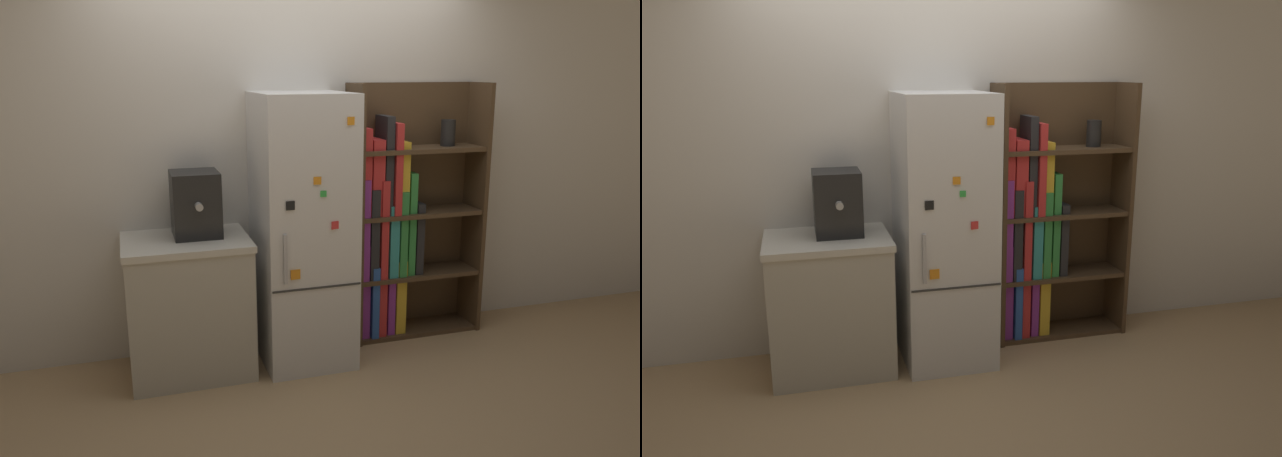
# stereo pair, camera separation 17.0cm
# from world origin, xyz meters

# --- Properties ---
(ground_plane) EXTENTS (16.00, 16.00, 0.00)m
(ground_plane) POSITION_xyz_m (0.00, 0.00, 0.00)
(ground_plane) COLOR tan
(wall_back) EXTENTS (8.00, 0.05, 2.60)m
(wall_back) POSITION_xyz_m (0.00, 0.47, 1.30)
(wall_back) COLOR silver
(wall_back) RESTS_ON ground_plane
(refrigerator) EXTENTS (0.57, 0.66, 1.73)m
(refrigerator) POSITION_xyz_m (-0.00, 0.13, 0.86)
(refrigerator) COLOR silver
(refrigerator) RESTS_ON ground_plane
(bookshelf) EXTENTS (0.95, 0.32, 1.78)m
(bookshelf) POSITION_xyz_m (0.74, 0.32, 0.80)
(bookshelf) COLOR #4C3823
(bookshelf) RESTS_ON ground_plane
(kitchen_counter) EXTENTS (0.76, 0.61, 0.87)m
(kitchen_counter) POSITION_xyz_m (-0.73, 0.15, 0.43)
(kitchen_counter) COLOR #BCB7A8
(kitchen_counter) RESTS_ON ground_plane
(espresso_machine) EXTENTS (0.28, 0.36, 0.40)m
(espresso_machine) POSITION_xyz_m (-0.66, 0.21, 1.07)
(espresso_machine) COLOR black
(espresso_machine) RESTS_ON kitchen_counter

